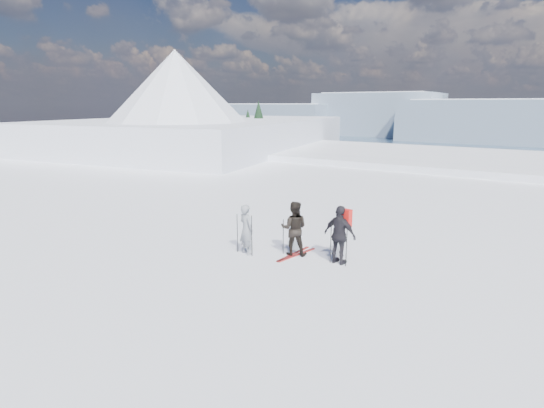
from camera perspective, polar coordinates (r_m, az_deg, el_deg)
The scene contains 8 objects.
lake_basin at distance 39.39m, azimuth 24.73°, elevation -4.39°, with size 820.00×820.00×71.62m.
near_ridge at distance 48.97m, azimuth -7.33°, elevation 3.65°, with size 31.37×35.68×25.62m.
skier_grey at distance 13.40m, azimuth -3.48°, elevation -3.43°, with size 0.59×0.38×1.61m, color gray.
skier_dark at distance 13.28m, azimuth 2.97°, elevation -3.30°, with size 0.84×0.66×1.73m, color black.
skier_pack at distance 12.68m, azimuth 9.11°, elevation -4.15°, with size 1.04×0.43×1.78m, color black.
backpack at distance 12.60m, azimuth 9.90°, elevation 1.13°, with size 0.38×0.21×0.53m, color red.
ski_poles at distance 13.09m, azimuth 2.38°, elevation -4.72°, with size 3.46×0.85×1.32m.
skis_loose at distance 13.53m, azimuth 3.13°, elevation -6.78°, with size 0.47×1.70×0.03m.
Camera 1 is at (4.66, -7.49, 4.66)m, focal length 28.00 mm.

